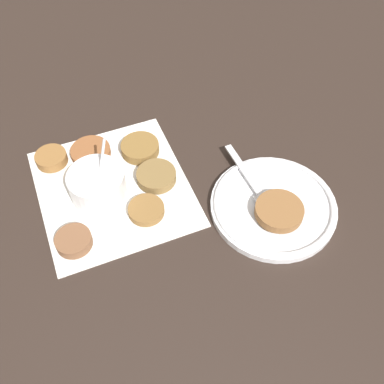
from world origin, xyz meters
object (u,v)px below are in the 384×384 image
sauce_bowl (97,185)px  fritter_on_plate (279,211)px  fork (260,194)px  serving_plate (273,205)px

sauce_bowl → fritter_on_plate: 0.31m
sauce_bowl → fork: sauce_bowl is taller
fritter_on_plate → sauce_bowl: bearing=61.4°
sauce_bowl → fritter_on_plate: bearing=-118.6°
fritter_on_plate → fork: 0.05m
sauce_bowl → fork: 0.28m
serving_plate → sauce_bowl: bearing=65.7°
sauce_bowl → serving_plate: bearing=-114.3°
serving_plate → fritter_on_plate: (-0.02, 0.00, 0.02)m
serving_plate → fork: bearing=35.5°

